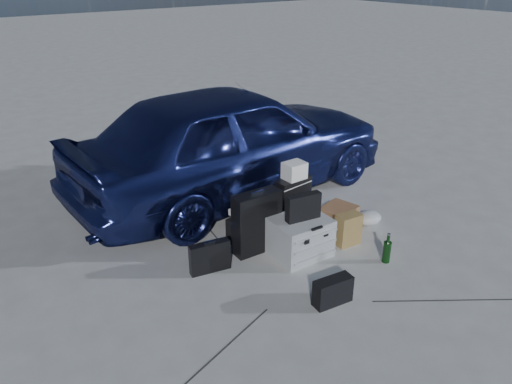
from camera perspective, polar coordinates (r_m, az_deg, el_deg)
ground at (r=5.37m, az=5.42°, el=-9.43°), size 60.00×60.00×0.00m
car at (r=6.87m, az=-2.66°, el=5.96°), size 4.67×2.01×1.57m
pelican_case at (r=5.60m, az=5.05°, el=-5.14°), size 0.64×0.54×0.45m
laptop_bag at (r=5.42m, az=5.43°, el=-1.72°), size 0.41×0.17×0.30m
briefcase at (r=5.34m, az=-5.30°, el=-7.43°), size 0.45×0.18×0.34m
suitcase_left at (r=5.59m, az=0.08°, el=-3.48°), size 0.56×0.22×0.72m
suitcase_right at (r=6.27m, az=4.24°, el=-0.89°), size 0.50×0.22×0.59m
white_carton at (r=6.11m, az=4.41°, el=2.46°), size 0.26×0.21×0.21m
duffel_bag at (r=5.96m, az=-0.56°, el=-3.81°), size 0.65×0.39×0.30m
flat_box_white at (r=5.85m, az=-0.58°, el=-2.28°), size 0.43×0.33×0.07m
flat_box_black at (r=5.83m, az=-0.50°, el=-1.67°), size 0.30×0.25×0.05m
kraft_bag at (r=5.89m, az=10.48°, el=-4.21°), size 0.30×0.20×0.38m
cardboard_box at (r=6.19m, az=9.36°, el=-3.00°), size 0.48×0.44×0.31m
plastic_bag at (r=6.42m, az=12.77°, el=-2.88°), size 0.37×0.33×0.18m
messenger_bag at (r=4.94m, az=8.76°, el=-11.13°), size 0.41×0.20×0.27m
green_bottle at (r=5.65m, az=14.76°, el=-6.25°), size 0.09×0.09×0.34m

